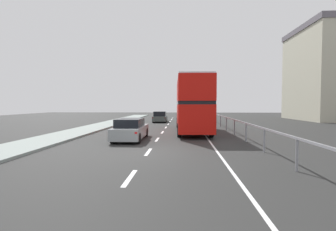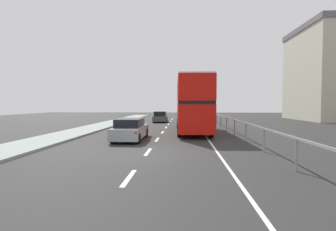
% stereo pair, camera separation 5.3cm
% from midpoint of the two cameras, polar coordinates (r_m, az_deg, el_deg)
% --- Properties ---
extents(ground_plane, '(73.67, 120.00, 0.10)m').
position_cam_midpoint_polar(ground_plane, '(12.49, -4.60, -8.45)').
color(ground_plane, '#282928').
extents(near_sidewalk_kerb, '(2.92, 80.00, 0.14)m').
position_cam_midpoint_polar(near_sidewalk_kerb, '(15.04, -31.80, -6.48)').
color(near_sidewalk_kerb, gray).
rests_on(near_sidewalk_kerb, ground).
extents(lane_paint_markings, '(3.51, 46.00, 0.01)m').
position_cam_midpoint_polar(lane_paint_markings, '(21.18, 4.42, -3.77)').
color(lane_paint_markings, silver).
rests_on(lane_paint_markings, ground).
extents(bridge_side_railing, '(0.10, 42.00, 1.19)m').
position_cam_midpoint_polar(bridge_side_railing, '(21.55, 13.81, -1.18)').
color(bridge_side_railing, gray).
rests_on(bridge_side_railing, ground).
extents(double_decker_bus_red, '(2.79, 10.25, 4.45)m').
position_cam_midpoint_polar(double_decker_bus_red, '(21.43, 5.37, 2.66)').
color(double_decker_bus_red, red).
rests_on(double_decker_bus_red, ground).
extents(hatchback_car_near, '(1.78, 4.53, 1.40)m').
position_cam_midpoint_polar(hatchback_car_near, '(16.75, -8.55, -3.15)').
color(hatchback_car_near, gray).
rests_on(hatchback_car_near, ground).
extents(sedan_car_ahead, '(1.81, 4.02, 1.40)m').
position_cam_midpoint_polar(sedan_car_ahead, '(33.15, -1.85, -0.34)').
color(sedan_car_ahead, '#424F4C').
rests_on(sedan_car_ahead, ground).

